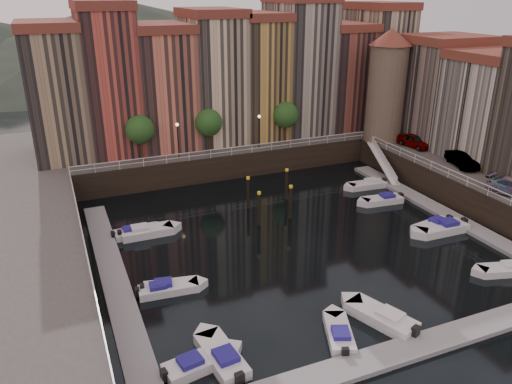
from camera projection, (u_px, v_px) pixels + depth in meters
name	position (u px, v px, depth m)	size (l,w,h in m)	color
ground	(292.00, 236.00, 45.88)	(200.00, 200.00, 0.00)	black
quay_far	(207.00, 145.00, 67.53)	(80.00, 20.00, 3.00)	black
dock_left	(113.00, 276.00, 39.16)	(2.00, 28.00, 0.35)	gray
dock_right	(439.00, 210.00, 50.76)	(2.00, 28.00, 0.35)	gray
dock_near	(414.00, 348.00, 31.29)	(30.00, 2.00, 0.35)	gray
mountains	(120.00, 41.00, 137.48)	(145.00, 100.00, 18.00)	#2D382D
far_terrace	(235.00, 75.00, 63.01)	(48.70, 10.30, 17.50)	#947D5E
right_terrace	(494.00, 102.00, 55.00)	(9.30, 24.30, 14.00)	#7A695C
corner_tower	(387.00, 84.00, 61.58)	(5.20, 5.20, 13.80)	#6B5B4C
promenade_trees	(214.00, 122.00, 58.47)	(21.20, 3.20, 5.20)	black
street_lamps	(220.00, 130.00, 57.99)	(10.36, 0.36, 4.18)	black
railings	(271.00, 180.00, 48.62)	(36.08, 34.04, 0.52)	white
gangway	(383.00, 161.00, 59.82)	(2.78, 8.32, 3.73)	white
mooring_pilings	(271.00, 197.00, 50.11)	(5.57, 5.12, 3.78)	black
boat_left_0	(198.00, 363.00, 29.71)	(4.70, 2.40, 1.05)	silver
boat_left_1	(164.00, 289.00, 37.12)	(4.24, 1.85, 0.96)	silver
boat_left_2	(170.00, 287.00, 37.39)	(4.41, 2.24, 0.99)	silver
boat_left_3	(135.00, 232.00, 45.87)	(4.37, 1.93, 0.99)	silver
boat_left_4	(146.00, 232.00, 45.79)	(4.99, 1.82, 1.15)	silver
boat_right_0	(505.00, 270.00, 39.71)	(4.37, 2.60, 0.98)	silver
boat_right_1	(443.00, 228.00, 46.41)	(5.29, 2.03, 1.21)	silver
boat_right_2	(434.00, 226.00, 46.97)	(4.83, 2.45, 1.08)	silver
boat_right_3	(383.00, 200.00, 52.84)	(4.63, 2.07, 1.05)	silver
boat_right_4	(368.00, 185.00, 56.93)	(4.63, 1.98, 1.05)	silver
boat_near_0	(222.00, 357.00, 30.20)	(2.27, 5.02, 1.13)	silver
boat_near_1	(339.00, 334.00, 32.30)	(2.91, 4.34, 0.98)	silver
boat_near_2	(383.00, 318.00, 33.78)	(3.50, 5.31, 1.20)	silver
car_a	(414.00, 142.00, 60.88)	(1.86, 4.62, 1.57)	gray
car_b	(462.00, 160.00, 54.24)	(1.68, 4.82, 1.59)	gray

